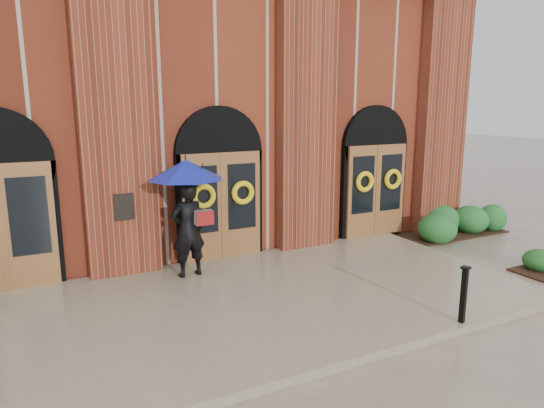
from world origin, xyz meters
TOP-DOWN VIEW (x-y plane):
  - ground at (0.00, 0.00)m, footprint 90.00×90.00m
  - landing at (0.00, 0.15)m, footprint 10.00×5.30m
  - church_building at (0.00, 8.78)m, footprint 16.20×12.53m
  - man_with_umbrella at (-1.08, 1.90)m, footprint 1.71×1.71m
  - metal_post at (2.29, -2.35)m, footprint 0.16×0.16m
  - hedge_wall_right at (6.94, 2.20)m, footprint 2.97×1.19m

SIDE VIEW (x-z plane):
  - ground at x=0.00m, z-range 0.00..0.00m
  - landing at x=0.00m, z-range 0.00..0.15m
  - hedge_wall_right at x=6.94m, z-range 0.00..0.76m
  - metal_post at x=2.29m, z-range 0.17..1.15m
  - man_with_umbrella at x=-1.08m, z-range 0.65..3.12m
  - church_building at x=0.00m, z-range 0.00..7.00m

